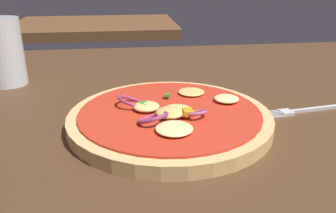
# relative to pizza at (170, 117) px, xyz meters

# --- Properties ---
(dining_table) EXTENTS (1.23, 1.04, 0.04)m
(dining_table) POSITION_rel_pizza_xyz_m (0.01, 0.00, -0.03)
(dining_table) COLOR #4C301C
(dining_table) RESTS_ON ground
(pizza) EXTENTS (0.29, 0.29, 0.04)m
(pizza) POSITION_rel_pizza_xyz_m (0.00, 0.00, 0.00)
(pizza) COLOR tan
(pizza) RESTS_ON dining_table
(fork) EXTENTS (0.17, 0.04, 0.01)m
(fork) POSITION_rel_pizza_xyz_m (0.21, 0.02, -0.01)
(fork) COLOR silver
(fork) RESTS_ON dining_table
(beer_glass) EXTENTS (0.07, 0.07, 0.12)m
(beer_glass) POSITION_rel_pizza_xyz_m (-0.28, 0.22, 0.04)
(beer_glass) COLOR silver
(beer_glass) RESTS_ON dining_table
(background_table) EXTENTS (0.64, 0.44, 0.04)m
(background_table) POSITION_rel_pizza_xyz_m (-0.17, 1.01, -0.03)
(background_table) COLOR brown
(background_table) RESTS_ON ground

